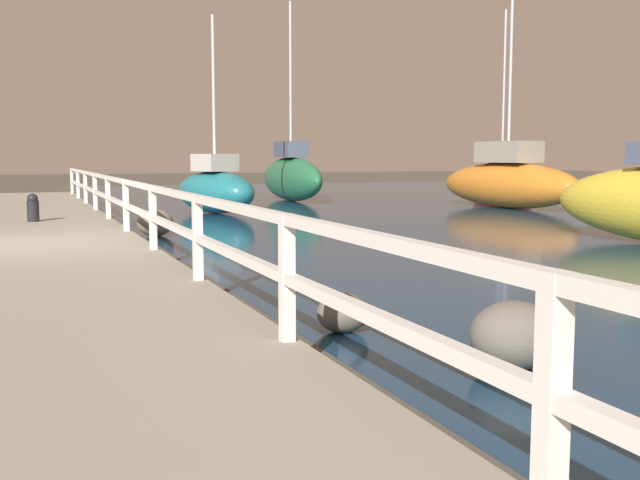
{
  "coord_description": "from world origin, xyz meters",
  "views": [
    {
      "loc": [
        -0.09,
        -12.47,
        1.6
      ],
      "look_at": [
        3.94,
        -2.47,
        0.4
      ],
      "focal_mm": 42.0,
      "sensor_mm": 36.0,
      "label": 1
    }
  ],
  "objects": [
    {
      "name": "ground_plane",
      "position": [
        0.0,
        0.0,
        0.0
      ],
      "size": [
        120.0,
        120.0,
        0.0
      ],
      "primitive_type": "plane",
      "color": "#4C473D"
    },
    {
      "name": "dock_walkway",
      "position": [
        0.0,
        0.0,
        0.12
      ],
      "size": [
        3.62,
        36.0,
        0.25
      ],
      "color": "gray",
      "rests_on": "ground"
    },
    {
      "name": "railing",
      "position": [
        1.71,
        -0.0,
        0.89
      ],
      "size": [
        0.1,
        32.5,
        0.94
      ],
      "color": "white",
      "rests_on": "dock_walkway"
    },
    {
      "name": "boulder_mid_strip",
      "position": [
        3.34,
        -7.89,
        0.26
      ],
      "size": [
        0.69,
        0.62,
        0.52
      ],
      "color": "#666056",
      "rests_on": "ground"
    },
    {
      "name": "boulder_water_edge",
      "position": [
        2.61,
        -6.33,
        0.18
      ],
      "size": [
        0.48,
        0.43,
        0.36
      ],
      "color": "#666056",
      "rests_on": "ground"
    },
    {
      "name": "boulder_upstream",
      "position": [
        2.44,
        2.71,
        0.27
      ],
      "size": [
        0.73,
        0.66,
        0.55
      ],
      "color": "slate",
      "rests_on": "ground"
    },
    {
      "name": "mooring_bollard",
      "position": [
        0.17,
        4.29,
        0.54
      ],
      "size": [
        0.24,
        0.24,
        0.59
      ],
      "color": "black",
      "rests_on": "dock_walkway"
    },
    {
      "name": "sailboat_teal",
      "position": [
        5.06,
        8.25,
        0.69
      ],
      "size": [
        2.44,
        3.42,
        5.48
      ],
      "rotation": [
        0.0,
        0.0,
        0.38
      ],
      "color": "#1E707A",
      "rests_on": "water_surface"
    },
    {
      "name": "sailboat_red",
      "position": [
        18.15,
        13.04,
        0.79
      ],
      "size": [
        2.82,
        5.79,
        7.41
      ],
      "rotation": [
        0.0,
        0.0,
        -0.25
      ],
      "color": "red",
      "rests_on": "water_surface"
    },
    {
      "name": "sailboat_orange",
      "position": [
        14.1,
        7.06,
        0.82
      ],
      "size": [
        2.18,
        6.01,
        6.81
      ],
      "rotation": [
        0.0,
        0.0,
        0.11
      ],
      "color": "orange",
      "rests_on": "water_surface"
    },
    {
      "name": "sailboat_green",
      "position": [
        9.12,
        13.22,
        0.88
      ],
      "size": [
        1.34,
        6.03,
        7.08
      ],
      "rotation": [
        0.0,
        0.0,
        -0.04
      ],
      "color": "#236B42",
      "rests_on": "water_surface"
    }
  ]
}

